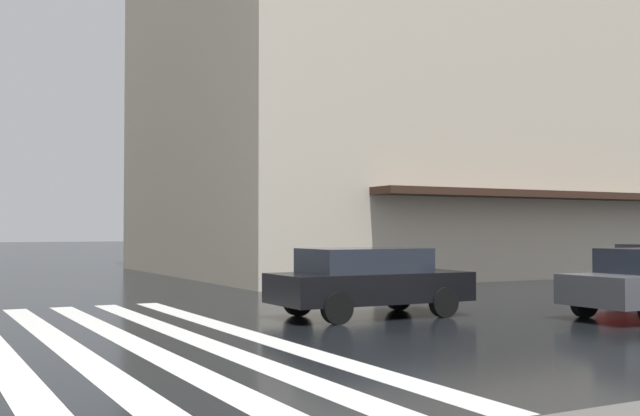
# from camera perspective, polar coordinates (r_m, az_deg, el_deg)

# --- Properties ---
(ground_plane) EXTENTS (220.00, 220.00, 0.00)m
(ground_plane) POSITION_cam_1_polar(r_m,az_deg,el_deg) (8.49, -19.28, -13.70)
(ground_plane) COLOR black
(zebra_crossing) EXTENTS (13.00, 5.50, 0.01)m
(zebra_crossing) POSITION_cam_1_polar(r_m,az_deg,el_deg) (12.62, -15.64, -9.68)
(zebra_crossing) COLOR silver
(zebra_crossing) RESTS_ON ground_plane
(haussmann_block_corner) EXTENTS (16.84, 25.13, 21.14)m
(haussmann_block_corner) POSITION_cam_1_polar(r_m,az_deg,el_deg) (36.78, 8.97, 11.88)
(haussmann_block_corner) COLOR beige
(haussmann_block_corner) RESTS_ON ground_plane
(car_black) EXTENTS (1.85, 4.10, 1.41)m
(car_black) POSITION_cam_1_polar(r_m,az_deg,el_deg) (16.13, 3.56, -5.27)
(car_black) COLOR black
(car_black) RESTS_ON ground_plane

